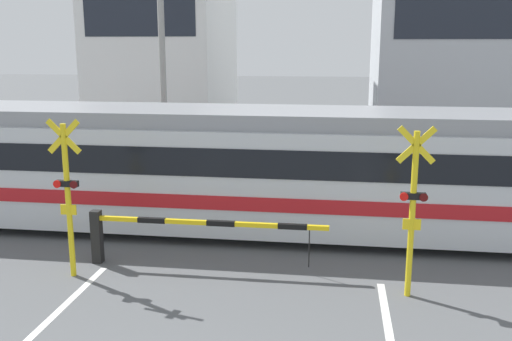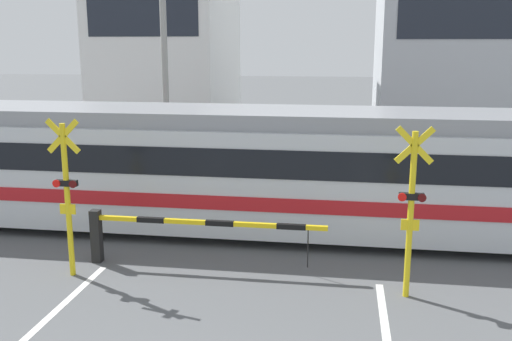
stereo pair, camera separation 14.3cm
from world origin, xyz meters
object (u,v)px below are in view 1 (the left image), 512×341
(crossing_barrier_near, at_px, (161,229))
(crossing_signal_left, at_px, (68,191))
(commuter_train, at_px, (168,164))
(crossing_barrier_far, at_px, (328,175))
(crossing_signal_right, at_px, (413,205))

(crossing_barrier_near, height_order, crossing_signal_left, crossing_signal_left)
(commuter_train, height_order, crossing_signal_left, crossing_signal_left)
(commuter_train, height_order, crossing_barrier_far, commuter_train)
(crossing_barrier_far, bearing_deg, crossing_barrier_near, -120.81)
(crossing_barrier_near, relative_size, crossing_signal_left, 1.57)
(crossing_signal_left, xyz_separation_m, crossing_signal_right, (6.52, 0.00, 0.00))
(commuter_train, bearing_deg, crossing_barrier_far, 36.46)
(crossing_signal_right, bearing_deg, crossing_barrier_far, 104.45)
(crossing_signal_left, bearing_deg, crossing_barrier_near, 24.93)
(commuter_train, relative_size, crossing_signal_left, 6.49)
(crossing_barrier_near, height_order, crossing_signal_right, crossing_signal_right)
(crossing_signal_left, height_order, crossing_signal_right, same)
(crossing_barrier_near, bearing_deg, crossing_barrier_far, 59.19)
(crossing_barrier_near, relative_size, crossing_barrier_far, 1.00)
(commuter_train, height_order, crossing_barrier_near, commuter_train)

